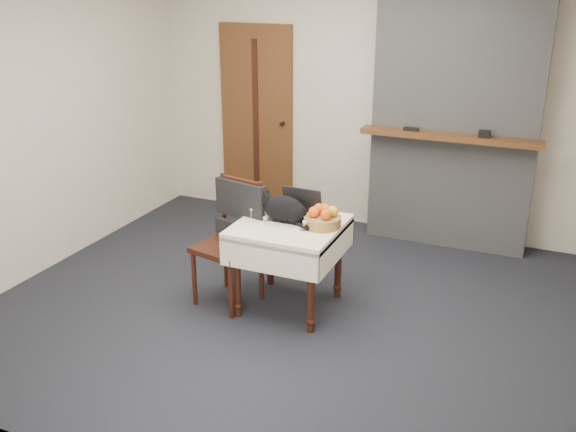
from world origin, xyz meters
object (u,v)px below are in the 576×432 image
Objects in this scene: laptop at (298,213)px; chair at (235,224)px; pill_bottle at (305,225)px; door at (257,120)px; cream_jar at (254,212)px; side_table at (289,237)px; cat at (285,209)px; fruit_basket at (323,218)px.

laptop is 0.33× the size of chair.
pill_bottle is at bearing -51.07° from laptop.
cream_jar is (0.91, -1.93, -0.26)m from door.
side_table is 11.14× the size of pill_bottle.
cat is at bearing -58.84° from door.
laptop reaches higher than pill_bottle.
laptop is 0.21m from pill_bottle.
side_table is at bearing -168.95° from fruit_basket.
cat is at bearing 0.40° from cream_jar.
cat is 0.23m from pill_bottle.
fruit_basket is at bearing -52.40° from door.
side_table is 0.23m from pill_bottle.
pill_bottle is (1.37, -2.03, -0.26)m from door.
side_table is at bearing 16.42° from chair.
cream_jar reaches higher than side_table.
cream_jar is at bearing -176.78° from fruit_basket.
door is at bearing 123.17° from cat.
door is 2.15m from cream_jar.
pill_bottle is at bearing -11.05° from cream_jar.
side_table is at bearing 154.95° from pill_bottle.
side_table is (1.21, -1.95, -0.41)m from door.
pill_bottle is 0.25× the size of fruit_basket.
side_table is at bearing -20.81° from cat.
cat is (-0.05, 0.02, 0.21)m from side_table.
door is 28.55× the size of pill_bottle.
cream_jar is 0.56m from fruit_basket.
fruit_basket is at bearing -10.09° from laptop.
pill_bottle is (0.13, -0.17, -0.02)m from laptop.
cat reaches higher than fruit_basket.
pill_bottle is 0.16m from fruit_basket.
fruit_basket is 0.28× the size of chair.
side_table is at bearing -104.43° from laptop.
door is 2.56× the size of side_table.
cat is at bearing 19.59° from chair.
door is 2.01× the size of chair.
cream_jar is at bearing -64.88° from door.
side_table is 1.62× the size of cat.
door reaches higher than laptop.
chair is at bearing -173.50° from fruit_basket.
laptop is 0.51m from chair.
fruit_basket is (0.30, 0.03, -0.04)m from cat.
door is at bearing 124.10° from pill_bottle.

